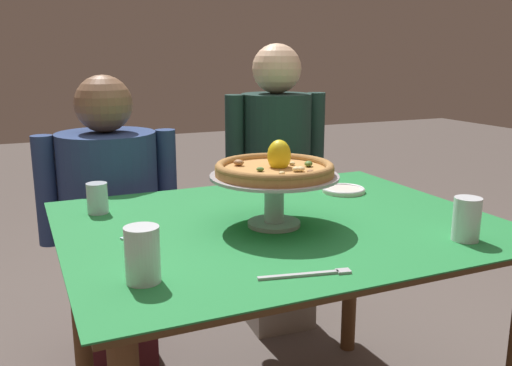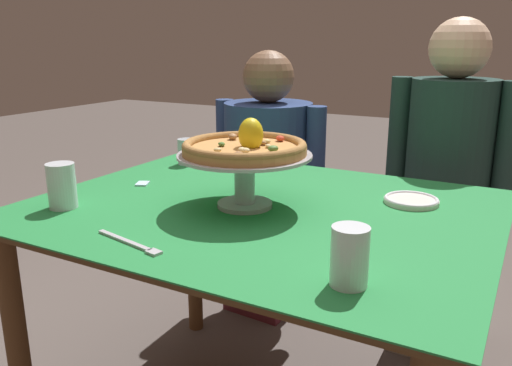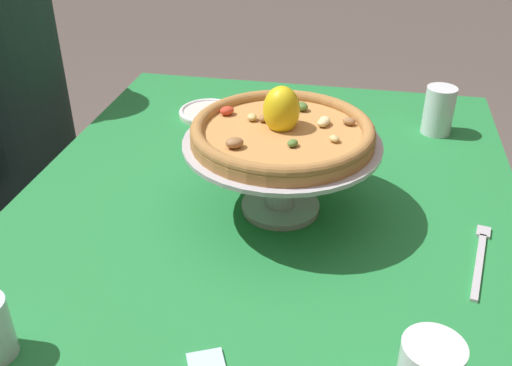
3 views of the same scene
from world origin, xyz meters
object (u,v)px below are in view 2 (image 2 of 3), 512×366
Objects in this scene: side_plate at (411,200)px; diner_left at (268,186)px; pizza at (245,146)px; diner_right at (444,201)px; water_glass_back_left at (186,153)px; pizza_stand at (245,169)px; sugar_packet at (142,184)px; water_glass_front_left at (62,188)px; dinner_fork at (132,243)px; water_glass_front_right at (349,259)px.

diner_left reaches higher than side_plate.
pizza reaches higher than side_plate.
water_glass_back_left is at bearing -150.19° from diner_right.
pizza_stand is 3.86× the size of water_glass_back_left.
sugar_packet is (0.04, -0.29, -0.04)m from water_glass_back_left.
pizza is 0.51m from water_glass_front_left.
water_glass_front_left is at bearing 161.54° from dinner_fork.
sugar_packet is 0.77m from diner_left.
side_plate is (-0.01, 0.57, -0.04)m from water_glass_front_right.
side_plate is at bearing -5.76° from water_glass_back_left.
water_glass_back_left is at bearing 117.04° from dinner_fork.
side_plate is 0.92m from diner_left.
water_glass_back_left is at bearing -102.93° from diner_left.
pizza_stand is at bearing -66.82° from diner_left.
diner_left is (-0.25, 1.15, -0.18)m from dinner_fork.
pizza_stand reaches higher than sugar_packet.
pizza is 6.65× the size of sugar_packet.
side_plate is (0.39, 0.25, -0.10)m from pizza_stand.
water_glass_back_left reaches higher than dinner_fork.
water_glass_front_left is (-0.83, 0.07, 0.00)m from water_glass_front_right.
diner_left is 0.91× the size of diner_right.
diner_right is (0.84, 0.48, -0.19)m from water_glass_back_left.
pizza_stand is at bearing 76.78° from dinner_fork.
water_glass_front_right reaches higher than water_glass_back_left.
diner_right is at bearing 51.94° from water_glass_front_left.
water_glass_front_right is 2.30× the size of sugar_packet.
water_glass_front_left reaches higher than sugar_packet.
water_glass_back_left is (-0.44, 0.33, -0.13)m from pizza.
dinner_fork is 0.18× the size of diner_left.
sugar_packet is (-0.80, 0.36, -0.05)m from water_glass_front_right.
dinner_fork is (0.35, -0.69, -0.04)m from water_glass_back_left.
pizza_stand is 1.71× the size of dinner_fork.
pizza_stand is 2.41× the size of side_plate.
water_glass_front_left reaches higher than water_glass_back_left.
diner_right reaches higher than diner_left.
sugar_packet is at bearing -165.18° from side_plate.
water_glass_front_left is at bearing -150.23° from pizza_stand.
diner_left reaches higher than dinner_fork.
water_glass_front_right is 0.49m from dinner_fork.
water_glass_front_right reaches higher than dinner_fork.
diner_right is (-0.00, 1.13, -0.20)m from water_glass_front_right.
water_glass_front_left is at bearing -150.27° from pizza.
water_glass_front_right is (0.84, -0.65, 0.01)m from water_glass_back_left.
diner_right reaches higher than dinner_fork.
pizza is at bearing -66.72° from diner_left.
water_glass_front_right is at bearing -23.97° from sugar_packet.
water_glass_front_left is 0.82× the size of side_plate.
dinner_fork is at bearing -52.00° from sugar_packet.
dinner_fork is at bearing -77.62° from diner_left.
water_glass_front_right reaches higher than side_plate.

